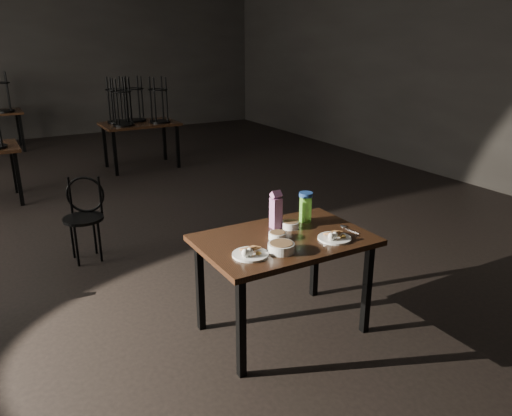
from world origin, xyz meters
TOP-DOWN VIEW (x-y plane):
  - room at (-0.06, 0.01)m, footprint 12.00×12.04m
  - main_table at (0.45, -2.94)m, footprint 1.20×0.80m
  - plate_left at (0.09, -3.09)m, footprint 0.24×0.24m
  - plate_right at (0.74, -3.15)m, footprint 0.23×0.23m
  - bowl_near at (0.39, -2.94)m, footprint 0.12×0.12m
  - bowl_far at (0.59, -2.81)m, footprint 0.13×0.13m
  - bowl_big at (0.30, -3.14)m, footprint 0.18×0.18m
  - juice_carton at (0.50, -2.75)m, footprint 0.07×0.07m
  - water_bottle at (0.77, -2.75)m, footprint 0.13×0.13m
  - spoon at (0.94, -3.00)m, footprint 0.05×0.20m
  - bentwood_chair at (-0.52, -0.88)m, footprint 0.43×0.43m
  - bg_table_right at (1.03, 2.38)m, footprint 1.20×0.80m

SIDE VIEW (x-z plane):
  - bentwood_chair at x=-0.52m, z-range 0.08..0.88m
  - main_table at x=0.45m, z-range 0.30..1.05m
  - spoon at x=0.94m, z-range 0.75..0.76m
  - plate_right at x=0.74m, z-range 0.73..0.81m
  - plate_left at x=0.09m, z-range 0.73..0.81m
  - bowl_near at x=0.39m, z-range 0.75..0.80m
  - bowl_far at x=0.59m, z-range 0.75..0.80m
  - bowl_big at x=0.30m, z-range 0.75..0.81m
  - bg_table_right at x=1.03m, z-range 0.06..1.54m
  - water_bottle at x=0.77m, z-range 0.75..0.98m
  - juice_carton at x=0.50m, z-range 0.74..1.03m
  - room at x=-0.06m, z-range 0.72..3.94m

